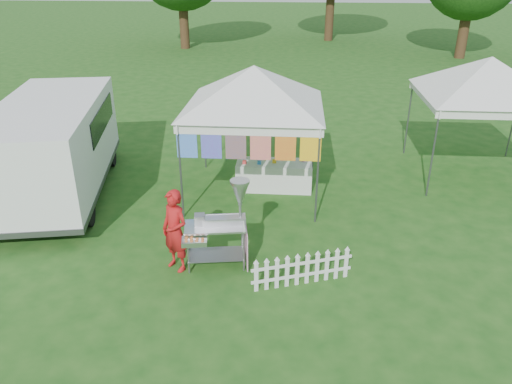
{
  "coord_description": "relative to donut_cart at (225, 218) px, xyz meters",
  "views": [
    {
      "loc": [
        0.92,
        -7.34,
        5.1
      ],
      "look_at": [
        0.23,
        1.13,
        1.1
      ],
      "focal_mm": 35.0,
      "sensor_mm": 36.0,
      "label": 1
    }
  ],
  "objects": [
    {
      "name": "ground",
      "position": [
        0.25,
        -0.29,
        -0.98
      ],
      "size": [
        120.0,
        120.0,
        0.0
      ],
      "primitive_type": "plane",
      "color": "#1B4E16",
      "rests_on": "ground"
    },
    {
      "name": "canopy_right",
      "position": [
        5.75,
        4.71,
        2.02
      ],
      "size": [
        4.24,
        4.24,
        3.45
      ],
      "color": "#59595E",
      "rests_on": "ground"
    },
    {
      "name": "picket_fence",
      "position": [
        1.38,
        -0.49,
        -0.69
      ],
      "size": [
        1.71,
        0.62,
        0.56
      ],
      "rotation": [
        0.0,
        0.0,
        0.34
      ],
      "color": "white",
      "rests_on": "ground"
    },
    {
      "name": "vendor",
      "position": [
        -0.87,
        -0.17,
        -0.21
      ],
      "size": [
        0.67,
        0.62,
        1.53
      ],
      "primitive_type": "imported",
      "rotation": [
        0.0,
        0.0,
        -0.61
      ],
      "color": "red",
      "rests_on": "ground"
    },
    {
      "name": "display_table",
      "position": [
        0.71,
        3.42,
        -0.64
      ],
      "size": [
        1.8,
        0.7,
        0.68
      ],
      "primitive_type": "cube",
      "color": "white",
      "rests_on": "ground"
    },
    {
      "name": "cargo_van",
      "position": [
        -4.35,
        2.85,
        0.21
      ],
      "size": [
        3.11,
        5.59,
        2.2
      ],
      "rotation": [
        0.0,
        0.0,
        0.2
      ],
      "color": "white",
      "rests_on": "ground"
    },
    {
      "name": "donut_cart",
      "position": [
        0.0,
        0.0,
        0.0
      ],
      "size": [
        1.2,
        0.98,
        1.66
      ],
      "rotation": [
        0.0,
        0.0,
        0.16
      ],
      "color": "gray",
      "rests_on": "ground"
    },
    {
      "name": "canopy_main",
      "position": [
        0.25,
        3.2,
        2.01
      ],
      "size": [
        4.24,
        4.24,
        3.45
      ],
      "color": "#59595E",
      "rests_on": "ground"
    }
  ]
}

